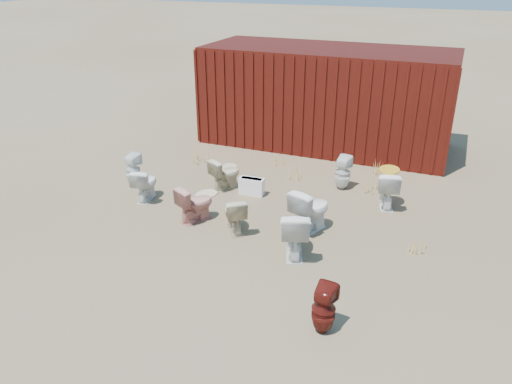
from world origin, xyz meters
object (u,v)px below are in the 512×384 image
at_px(toilet_front_pink, 195,203).
at_px(toilet_back_beige_left, 234,214).
at_px(toilet_back_a, 133,170).
at_px(toilet_back_e, 343,173).
at_px(shipping_container, 327,97).
at_px(loose_tank, 252,186).
at_px(toilet_front_maroon, 324,309).
at_px(toilet_front_c, 311,210).
at_px(toilet_back_yellowlid, 387,188).
at_px(toilet_front_a, 145,184).
at_px(toilet_back_beige_right, 225,174).
at_px(toilet_front_e, 294,232).

height_order(toilet_front_pink, toilet_back_beige_left, toilet_front_pink).
xyz_separation_m(toilet_back_a, toilet_back_e, (4.07, 1.48, 0.01)).
relative_size(shipping_container, toilet_back_beige_left, 9.28).
bearing_deg(loose_tank, shipping_container, 79.80).
xyz_separation_m(toilet_front_pink, toilet_front_maroon, (2.92, -2.03, -0.00)).
relative_size(toilet_front_pink, toilet_back_e, 0.96).
distance_m(toilet_front_maroon, loose_tank, 4.21).
xyz_separation_m(toilet_front_c, toilet_back_yellowlid, (1.06, 1.47, -0.03)).
xyz_separation_m(toilet_back_beige_left, toilet_back_e, (1.30, 2.46, 0.03)).
bearing_deg(toilet_back_beige_left, loose_tank, -114.62).
bearing_deg(shipping_container, toilet_front_c, -77.54).
bearing_deg(toilet_back_yellowlid, toilet_front_a, 4.97).
bearing_deg(shipping_container, toilet_back_beige_right, -107.20).
relative_size(toilet_front_maroon, loose_tank, 1.35).
bearing_deg(toilet_front_a, toilet_back_a, -48.11).
height_order(shipping_container, toilet_back_e, shipping_container).
bearing_deg(shipping_container, toilet_back_beige_left, -92.10).
relative_size(toilet_front_c, toilet_front_e, 1.00).
height_order(toilet_front_a, toilet_front_c, toilet_front_c).
distance_m(toilet_back_a, toilet_back_beige_right, 1.94).
relative_size(toilet_front_e, toilet_back_beige_right, 1.22).
distance_m(toilet_back_beige_left, toilet_back_e, 2.78).
bearing_deg(loose_tank, toilet_back_beige_right, 171.89).
height_order(toilet_front_maroon, toilet_back_e, toilet_back_e).
xyz_separation_m(toilet_front_c, toilet_back_beige_right, (-2.12, 1.04, -0.07)).
bearing_deg(toilet_back_beige_right, toilet_back_beige_left, 149.60).
relative_size(toilet_front_a, toilet_front_maroon, 0.98).
height_order(shipping_container, toilet_back_a, shipping_container).
relative_size(toilet_back_e, loose_tank, 1.42).
height_order(toilet_back_yellowlid, loose_tank, toilet_back_yellowlid).
height_order(toilet_front_maroon, toilet_back_a, toilet_back_a).
distance_m(shipping_container, toilet_back_beige_left, 5.20).
xyz_separation_m(toilet_front_c, loose_tank, (-1.52, 0.98, -0.22)).
xyz_separation_m(shipping_container, toilet_back_e, (1.11, -2.66, -0.85)).
relative_size(toilet_front_pink, toilet_front_e, 0.85).
bearing_deg(toilet_back_beige_left, toilet_back_yellowlid, -175.09).
relative_size(toilet_back_a, toilet_back_beige_right, 1.06).
height_order(toilet_back_a, toilet_back_beige_right, toilet_back_a).
height_order(toilet_back_beige_left, toilet_back_beige_right, toilet_back_beige_right).
bearing_deg(toilet_back_beige_right, toilet_front_a, 70.02).
distance_m(toilet_front_c, toilet_front_maroon, 2.62).
height_order(toilet_front_a, toilet_back_yellowlid, toilet_back_yellowlid).
bearing_deg(loose_tank, toilet_front_maroon, -57.19).
bearing_deg(toilet_back_a, toilet_front_c, 179.93).
bearing_deg(toilet_front_pink, toilet_front_a, 10.94).
bearing_deg(toilet_front_e, toilet_back_yellowlid, -134.19).
xyz_separation_m(toilet_front_c, toilet_back_a, (-3.98, 0.47, -0.05)).
distance_m(shipping_container, loose_tank, 3.80).
bearing_deg(toilet_back_yellowlid, toilet_front_pink, 18.05).
xyz_separation_m(shipping_container, toilet_back_beige_left, (-0.19, -5.12, -0.88)).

